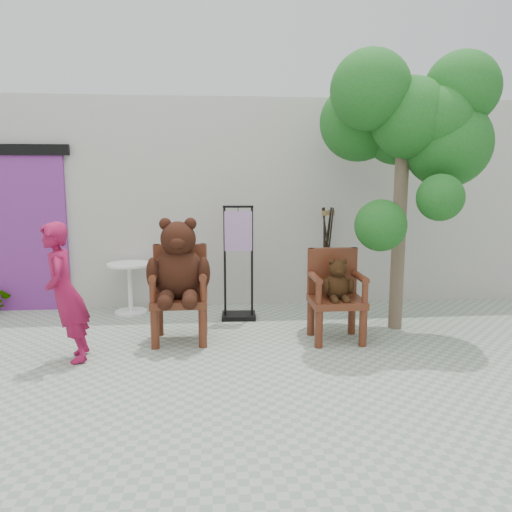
# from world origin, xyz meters

# --- Properties ---
(ground_plane) EXTENTS (60.00, 60.00, 0.00)m
(ground_plane) POSITION_xyz_m (0.00, 0.00, 0.00)
(ground_plane) COLOR #939B8B
(ground_plane) RESTS_ON ground
(back_wall) EXTENTS (9.00, 1.00, 3.00)m
(back_wall) POSITION_xyz_m (0.00, 3.10, 1.50)
(back_wall) COLOR #B2AEA6
(back_wall) RESTS_ON ground
(doorway) EXTENTS (1.40, 0.11, 2.33)m
(doorway) POSITION_xyz_m (-3.00, 2.58, 1.16)
(doorway) COLOR #732A7E
(doorway) RESTS_ON ground
(chair_big) EXTENTS (0.71, 0.75, 1.43)m
(chair_big) POSITION_xyz_m (-0.74, 0.99, 0.80)
(chair_big) COLOR #451C0E
(chair_big) RESTS_ON ground
(chair_small) EXTENTS (0.60, 0.55, 1.06)m
(chair_small) POSITION_xyz_m (1.06, 0.90, 0.61)
(chair_small) COLOR #451C0E
(chair_small) RESTS_ON ground
(person) EXTENTS (0.44, 0.58, 1.44)m
(person) POSITION_xyz_m (-1.86, 0.45, 0.72)
(person) COLOR maroon
(person) RESTS_ON ground
(cafe_table) EXTENTS (0.60, 0.60, 0.70)m
(cafe_table) POSITION_xyz_m (-1.51, 2.27, 0.44)
(cafe_table) COLOR white
(cafe_table) RESTS_ON ground
(display_stand) EXTENTS (0.47, 0.37, 1.51)m
(display_stand) POSITION_xyz_m (-0.02, 1.87, 0.58)
(display_stand) COLOR black
(display_stand) RESTS_ON ground
(stool_bucket) EXTENTS (0.32, 0.32, 1.45)m
(stool_bucket) POSITION_xyz_m (1.29, 2.35, 0.64)
(stool_bucket) COLOR white
(stool_bucket) RESTS_ON ground
(tree) EXTENTS (1.97, 1.90, 3.33)m
(tree) POSITION_xyz_m (1.98, 1.27, 2.50)
(tree) COLOR brown
(tree) RESTS_ON ground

